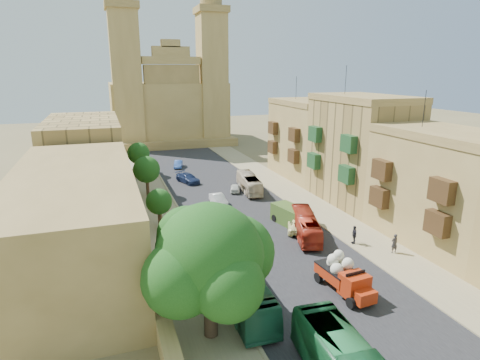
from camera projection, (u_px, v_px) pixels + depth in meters
ground at (371, 342)px, 25.54m from camera, size 260.00×260.00×0.00m
road_surface at (230, 202)px, 52.94m from camera, size 14.00×140.00×0.01m
sidewalk_east at (295, 195)px, 55.90m from camera, size 5.00×140.00×0.01m
sidewalk_west at (158, 209)px, 49.98m from camera, size 5.00×140.00×0.01m
kerb_east at (279, 196)px, 55.10m from camera, size 0.25×140.00×0.12m
kerb_west at (178, 207)px, 50.75m from camera, size 0.25×140.00×0.12m
townhouse_b at (444, 188)px, 39.07m from camera, size 9.00×14.00×14.90m
townhouse_c at (360, 150)px, 51.53m from camera, size 9.00×14.00×17.40m
townhouse_d at (308, 139)px, 64.51m from camera, size 9.00×14.00×15.90m
west_wall at (140, 236)px, 39.68m from camera, size 1.00×40.00×1.80m
west_building_low at (76, 218)px, 35.27m from camera, size 10.00×28.00×8.40m
west_building_mid at (85, 153)px, 58.81m from camera, size 10.00×22.00×10.00m
church at (168, 102)px, 94.84m from camera, size 28.00×22.50×36.30m
ficus_tree at (211, 260)px, 24.87m from camera, size 9.01×8.28×9.01m
street_tree_a at (179, 243)px, 32.57m from camera, size 3.05×3.05×4.68m
street_tree_b at (159, 202)px, 43.58m from camera, size 2.85×2.85×4.39m
street_tree_c at (147, 170)px, 54.32m from camera, size 3.65×3.65×5.61m
street_tree_d at (139, 153)px, 65.30m from camera, size 3.58×3.58×5.51m
red_truck at (344, 276)px, 30.95m from camera, size 2.61×5.63×3.19m
olive_pickup at (291, 216)px, 44.79m from camera, size 3.21×5.34×2.06m
bus_green_north at (241, 287)px, 29.27m from camera, size 2.86×10.53×2.91m
bus_red_east at (306, 225)px, 41.62m from camera, size 4.69×8.81×2.40m
bus_cream_east at (249, 183)px, 57.26m from camera, size 3.19×8.94×2.44m
car_blue_a at (236, 254)px, 36.37m from camera, size 1.76×3.85×1.28m
car_white_a at (218, 200)px, 51.63m from camera, size 1.57×4.14×1.35m
car_cream at (298, 224)px, 43.32m from camera, size 4.09×5.51×1.39m
car_dkblue at (188, 178)px, 61.81m from camera, size 3.53×5.30×1.43m
car_white_b at (235, 188)px, 57.16m from camera, size 2.42×3.63×1.15m
car_blue_b at (178, 164)px, 71.54m from camera, size 2.25×4.00×1.25m
pedestrian_a at (394, 243)px, 37.85m from camera, size 0.69×0.45×1.89m
pedestrian_c at (354, 235)px, 39.88m from camera, size 0.77×1.19×1.88m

